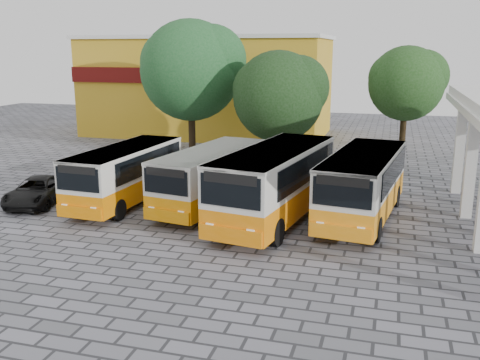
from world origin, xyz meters
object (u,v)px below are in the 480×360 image
(parked_car, at_px, (37,191))
(bus_centre_right, at_px, (275,180))
(bus_far_left, at_px, (126,171))
(bus_centre_left, at_px, (211,174))
(bus_far_right, at_px, (363,182))

(parked_car, bearing_deg, bus_centre_right, -10.95)
(bus_far_left, bearing_deg, bus_centre_left, 10.50)
(bus_far_left, bearing_deg, bus_far_right, 5.89)
(bus_far_right, xyz_separation_m, parked_car, (-15.03, -1.75, -1.07))
(bus_far_left, xyz_separation_m, parked_car, (-4.08, -1.21, -0.95))
(bus_centre_right, bearing_deg, bus_centre_left, 168.89)
(parked_car, bearing_deg, bus_far_left, 3.04)
(bus_centre_left, relative_size, bus_centre_right, 0.87)
(bus_far_left, distance_m, bus_centre_left, 4.09)
(bus_centre_right, distance_m, bus_far_right, 3.78)
(bus_centre_left, bearing_deg, bus_far_right, 9.33)
(bus_centre_left, xyz_separation_m, parked_car, (-8.14, -1.74, -0.96))
(bus_centre_left, bearing_deg, parked_car, -158.67)
(bus_centre_right, relative_size, parked_car, 2.03)
(bus_far_right, height_order, parked_car, bus_far_right)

